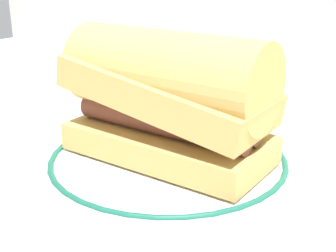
% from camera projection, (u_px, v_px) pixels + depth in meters
% --- Properties ---
extents(ground_plane, '(1.50, 1.50, 0.00)m').
position_uv_depth(ground_plane, '(160.00, 161.00, 0.48)').
color(ground_plane, silver).
extents(plate, '(0.25, 0.25, 0.01)m').
position_uv_depth(plate, '(168.00, 161.00, 0.46)').
color(plate, white).
rests_on(plate, ground_plane).
extents(sausage_sandwich, '(0.20, 0.11, 0.12)m').
position_uv_depth(sausage_sandwich, '(168.00, 95.00, 0.44)').
color(sausage_sandwich, tan).
rests_on(sausage_sandwich, plate).
extents(drinking_glass, '(0.07, 0.07, 0.10)m').
position_uv_depth(drinking_glass, '(72.00, 84.00, 0.60)').
color(drinking_glass, silver).
rests_on(drinking_glass, ground_plane).
extents(butter_knife, '(0.11, 0.11, 0.01)m').
position_uv_depth(butter_knife, '(200.00, 96.00, 0.68)').
color(butter_knife, silver).
rests_on(butter_knife, ground_plane).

